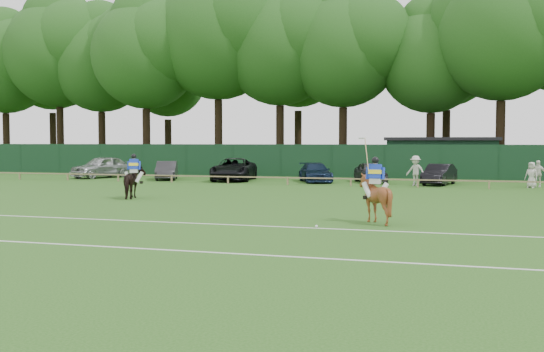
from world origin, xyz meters
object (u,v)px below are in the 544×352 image
at_px(sedan_silver, 102,167).
at_px(spectator_right, 531,175).
at_px(hatch_grey, 370,172).
at_px(spectator_left, 416,171).
at_px(sedan_navy, 315,173).
at_px(horse_dark, 134,182).
at_px(sedan_grey, 167,170).
at_px(spectator_mid, 538,174).
at_px(utility_shed, 442,157).
at_px(suv_black, 234,169).
at_px(polo_ball, 316,226).
at_px(horse_chestnut, 375,198).
at_px(estate_black, 439,174).

relative_size(sedan_silver, spectator_right, 3.14).
relative_size(hatch_grey, spectator_left, 2.16).
bearing_deg(sedan_navy, spectator_right, -29.73).
bearing_deg(horse_dark, hatch_grey, -139.23).
relative_size(sedan_silver, sedan_grey, 1.20).
distance_m(spectator_mid, utility_shed, 11.29).
distance_m(suv_black, spectator_mid, 19.56).
bearing_deg(suv_black, sedan_grey, 174.21).
height_order(sedan_silver, sedan_grey, sedan_silver).
xyz_separation_m(sedan_navy, polo_ball, (5.08, -22.00, -0.60)).
bearing_deg(horse_chestnut, spectator_left, -87.25).
bearing_deg(hatch_grey, estate_black, -34.50).
xyz_separation_m(estate_black, spectator_mid, (5.70, -0.45, 0.15)).
bearing_deg(estate_black, spectator_mid, 7.48).
height_order(horse_dark, utility_shed, utility_shed).
xyz_separation_m(hatch_grey, polo_ball, (1.47, -22.61, -0.64)).
bearing_deg(utility_shed, sedan_silver, -160.55).
bearing_deg(sedan_navy, sedan_silver, 156.27).
bearing_deg(spectator_mid, spectator_left, -160.29).
relative_size(horse_dark, sedan_silver, 0.38).
height_order(hatch_grey, spectator_left, spectator_left).
bearing_deg(suv_black, spectator_mid, -11.95).
distance_m(horse_chestnut, utility_shed, 29.20).
relative_size(horse_dark, spectator_left, 1.00).
bearing_deg(spectator_left, hatch_grey, 164.94).
xyz_separation_m(suv_black, estate_black, (13.85, -0.29, -0.12)).
bearing_deg(estate_black, sedan_silver, -169.44).
height_order(sedan_silver, polo_ball, sedan_silver).
bearing_deg(spectator_right, sedan_navy, -159.27).
height_order(horse_chestnut, suv_black, horse_chestnut).
height_order(spectator_mid, spectator_right, spectator_mid).
bearing_deg(suv_black, hatch_grey, -5.62).
height_order(horse_chestnut, utility_shed, utility_shed).
height_order(suv_black, spectator_left, spectator_left).
relative_size(hatch_grey, spectator_right, 2.62).
bearing_deg(estate_black, spectator_right, -1.05).
relative_size(sedan_navy, spectator_mid, 2.74).
bearing_deg(estate_black, polo_ball, -85.87).
bearing_deg(spectator_left, suv_black, -166.71).
distance_m(spectator_left, polo_ball, 20.52).
bearing_deg(spectator_right, horse_chestnut, -81.99).
xyz_separation_m(horse_chestnut, sedan_navy, (-6.70, 20.33, -0.19)).
xyz_separation_m(estate_black, utility_shed, (-0.11, 9.21, 0.88)).
distance_m(horse_chestnut, estate_black, 20.00).
relative_size(sedan_silver, estate_black, 1.21).
relative_size(spectator_right, utility_shed, 0.18).
bearing_deg(horse_chestnut, sedan_silver, -38.91).
xyz_separation_m(sedan_navy, utility_shed, (7.95, 8.84, 0.90)).
bearing_deg(hatch_grey, sedan_grey, 161.96).
distance_m(horse_dark, sedan_silver, 18.24).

